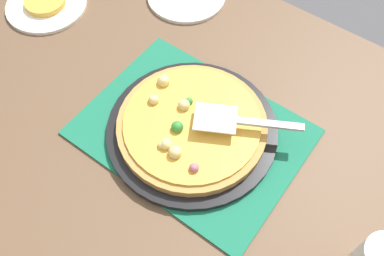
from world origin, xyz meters
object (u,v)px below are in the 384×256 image
Objects in this scene: pizza_pan at (192,130)px; pizza at (191,125)px; plate_near_left at (46,5)px; pizza_server at (238,121)px; served_slice_left at (45,2)px.

pizza_pan is 1.15× the size of pizza.
plate_near_left is at bearing -9.26° from pizza_pan.
plate_near_left is at bearing -3.96° from pizza_server.
pizza_server reaches higher than served_slice_left.
pizza_server is (-0.65, 0.05, 0.05)m from served_slice_left.
served_slice_left is 0.49× the size of pizza_server.
pizza_server is at bearing -151.18° from pizza_pan.
pizza_pan is 0.02m from pizza.
pizza_server is (-0.09, -0.05, 0.04)m from pizza.
pizza is 0.57m from served_slice_left.
pizza_server reaches higher than pizza.
plate_near_left is 0.99× the size of pizza_server.
pizza_server is at bearing 176.04° from served_slice_left.
pizza is 1.48× the size of pizza_server.
pizza is 0.11m from pizza_server.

